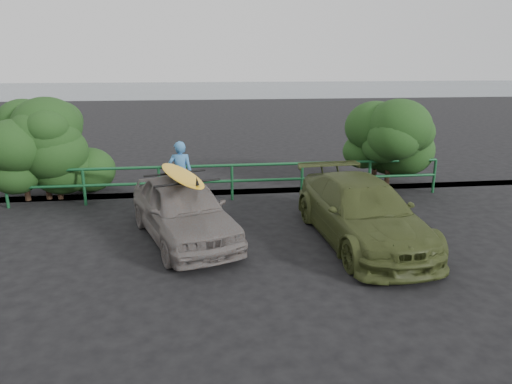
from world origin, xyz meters
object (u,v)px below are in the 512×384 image
Objects in this scene: man at (181,173)px; surfboard at (181,175)px; olive_vehicle at (362,212)px; sedan at (183,209)px; guardrail at (196,183)px.

surfboard is at bearing 93.84° from man.
man is at bearing 74.24° from surfboard.
olive_vehicle is at bearing -27.61° from surfboard.
sedan reaches higher than olive_vehicle.
man is (-0.13, 2.53, 0.19)m from sedan.
sedan is 2.55m from man.
man is 2.60m from surfboard.
sedan reaches higher than guardrail.
sedan is 0.77m from surfboard.
sedan is 2.29× the size of man.
surfboard is (0.13, -2.53, 0.57)m from man.
sedan is 3.87m from olive_vehicle.
surfboard reaches higher than guardrail.
olive_vehicle is (3.82, -0.61, -0.02)m from sedan.
surfboard reaches higher than olive_vehicle.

